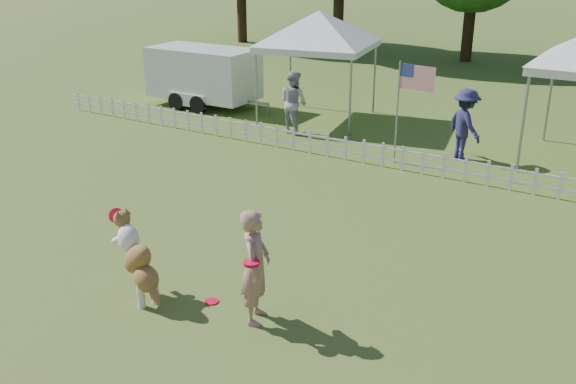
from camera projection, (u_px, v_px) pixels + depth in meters
The scene contains 10 objects.
ground at pixel (210, 298), 9.72m from camera, with size 120.00×120.00×0.00m, color #385C1D.
picket_fence at pixel (392, 157), 15.16m from camera, with size 22.00×0.08×0.60m, color silver, non-canonical shape.
handler at pixel (256, 267), 8.88m from camera, with size 0.62×0.41×1.69m, color #A57363.
dog at pixel (138, 260), 9.52m from camera, with size 1.24×0.41×1.28m, color brown, non-canonical shape.
frisbee_on_turf at pixel (212, 301), 9.62m from camera, with size 0.21×0.21×0.02m, color red.
canopy_tent_left at pixel (318, 68), 18.97m from camera, with size 3.03×3.03×3.13m, color white, non-canonical shape.
cargo_trailer at pixel (204, 77), 20.77m from camera, with size 4.37×1.92×1.92m, color white, non-canonical shape.
flag_pole at pixel (397, 113), 15.25m from camera, with size 0.95×0.10×2.48m, color gray, non-canonical shape.
spectator_a at pixel (294, 102), 17.84m from camera, with size 0.85×0.66×1.75m, color #A0A0A6.
spectator_b at pixel (465, 124), 15.64m from camera, with size 1.14×0.65×1.76m, color #25234C.
Camera 1 is at (5.45, -6.59, 5.04)m, focal length 40.00 mm.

